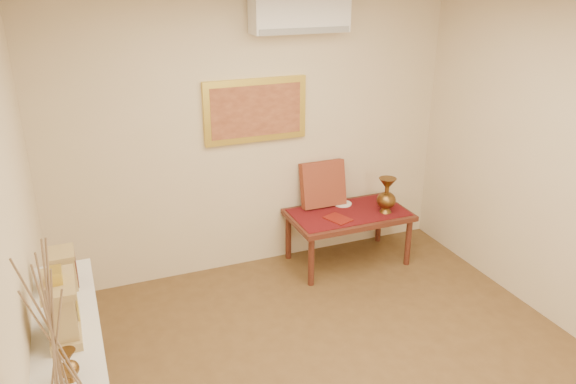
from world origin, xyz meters
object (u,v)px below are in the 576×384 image
brass_urn_tall (387,192)px  wooden_chest (63,269)px  white_vase (60,377)px  mantel_clock (62,308)px  low_table (348,219)px

brass_urn_tall → wooden_chest: 3.20m
white_vase → wooden_chest: size_ratio=4.09×
white_vase → brass_urn_tall: bearing=41.1°
brass_urn_tall → mantel_clock: (-3.01, -1.60, 0.38)m
white_vase → brass_urn_tall: size_ratio=2.27×
low_table → white_vase: bearing=-134.0°
mantel_clock → wooden_chest: (0.01, 0.54, -0.05)m
white_vase → brass_urn_tall: (3.00, 2.61, -0.70)m
white_vase → low_table: (2.65, 2.74, -0.99)m
white_vase → wooden_chest: 1.60m
wooden_chest → low_table: bearing=24.2°
white_vase → low_table: bearing=46.0°
mantel_clock → low_table: mantel_clock is taller
brass_urn_tall → low_table: bearing=158.7°
wooden_chest → low_table: size_ratio=0.20×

